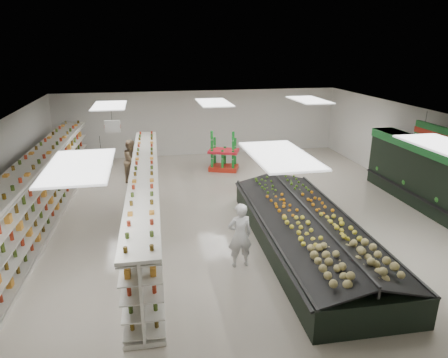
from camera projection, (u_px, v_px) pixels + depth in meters
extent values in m
plane|color=beige|center=(236.00, 217.00, 13.06)|extent=(16.00, 16.00, 0.00)
cube|color=white|center=(237.00, 120.00, 12.03)|extent=(14.00, 16.00, 0.02)
cube|color=silver|center=(200.00, 123.00, 19.97)|extent=(14.00, 0.02, 3.20)
cube|color=silver|center=(375.00, 354.00, 5.12)|extent=(14.00, 0.02, 3.20)
cube|color=silver|center=(433.00, 158.00, 13.84)|extent=(0.02, 16.00, 3.20)
cube|color=black|center=(440.00, 204.00, 12.65)|extent=(0.55, 7.80, 0.15)
cube|color=silver|center=(447.00, 180.00, 12.42)|extent=(0.45, 7.70, 0.03)
cube|color=white|center=(102.00, 158.00, 9.61)|extent=(0.50, 0.06, 0.40)
cube|color=#B32414|center=(102.00, 158.00, 9.61)|extent=(0.52, 0.02, 0.12)
cylinder|color=black|center=(100.00, 146.00, 9.52)|extent=(0.01, 0.01, 0.50)
cube|color=white|center=(112.00, 126.00, 13.33)|extent=(0.50, 0.06, 0.40)
cube|color=#B32414|center=(112.00, 126.00, 13.33)|extent=(0.52, 0.02, 0.12)
cylinder|color=black|center=(112.00, 117.00, 13.23)|extent=(0.01, 0.01, 0.50)
cylinder|color=black|center=(426.00, 119.00, 12.95)|extent=(0.01, 0.01, 0.50)
cube|color=white|center=(45.00, 220.00, 12.64)|extent=(1.35, 12.09, 0.12)
cube|color=white|center=(41.00, 192.00, 12.34)|extent=(0.51, 12.06, 2.01)
cube|color=white|center=(35.00, 160.00, 12.00)|extent=(1.35, 12.09, 0.08)
cube|color=silver|center=(37.00, 217.00, 12.57)|extent=(0.88, 11.97, 0.03)
cube|color=silver|center=(35.00, 204.00, 12.43)|extent=(0.88, 11.97, 0.03)
cube|color=silver|center=(32.00, 191.00, 12.29)|extent=(0.88, 11.97, 0.03)
cube|color=silver|center=(30.00, 178.00, 12.15)|extent=(0.88, 11.97, 0.03)
cube|color=silver|center=(28.00, 164.00, 12.00)|extent=(0.88, 11.97, 0.03)
cube|color=silver|center=(52.00, 216.00, 12.64)|extent=(0.88, 11.97, 0.03)
cube|color=silver|center=(50.00, 203.00, 12.50)|extent=(0.88, 11.97, 0.03)
cube|color=silver|center=(48.00, 190.00, 12.36)|extent=(0.88, 11.97, 0.03)
cube|color=silver|center=(46.00, 177.00, 12.22)|extent=(0.88, 11.97, 0.03)
cube|color=silver|center=(44.00, 163.00, 12.07)|extent=(0.88, 11.97, 0.03)
cube|color=white|center=(148.00, 225.00, 12.35)|extent=(1.08, 10.67, 0.11)
cube|color=white|center=(146.00, 200.00, 12.08)|extent=(0.34, 10.65, 1.77)
cube|color=white|center=(144.00, 171.00, 11.79)|extent=(1.08, 10.67, 0.07)
cube|color=silver|center=(141.00, 222.00, 12.29)|extent=(0.67, 10.57, 0.03)
cube|color=silver|center=(140.00, 210.00, 12.16)|extent=(0.67, 10.57, 0.03)
cube|color=silver|center=(139.00, 199.00, 12.04)|extent=(0.67, 10.57, 0.03)
cube|color=silver|center=(138.00, 186.00, 11.91)|extent=(0.67, 10.57, 0.03)
cube|color=silver|center=(137.00, 174.00, 11.79)|extent=(0.67, 10.57, 0.03)
cube|color=silver|center=(154.00, 221.00, 12.35)|extent=(0.67, 10.57, 0.03)
cube|color=silver|center=(153.00, 210.00, 12.23)|extent=(0.67, 10.57, 0.03)
cube|color=silver|center=(153.00, 198.00, 12.10)|extent=(0.67, 10.57, 0.03)
cube|color=silver|center=(152.00, 186.00, 11.98)|extent=(0.67, 10.57, 0.03)
cube|color=silver|center=(151.00, 173.00, 11.85)|extent=(0.67, 10.57, 0.03)
cube|color=black|center=(307.00, 235.00, 10.99)|extent=(2.75, 7.43, 0.74)
cube|color=#262626|center=(265.00, 225.00, 10.68)|extent=(0.29, 7.35, 0.06)
cube|color=#262626|center=(350.00, 219.00, 11.06)|extent=(0.29, 7.35, 0.06)
cube|color=black|center=(285.00, 220.00, 10.73)|extent=(1.58, 7.29, 0.38)
cube|color=black|center=(331.00, 217.00, 10.94)|extent=(1.58, 7.29, 0.38)
cube|color=#262626|center=(309.00, 215.00, 10.80)|extent=(0.28, 7.25, 0.26)
cube|color=#B32414|center=(224.00, 168.00, 17.84)|extent=(1.46, 1.22, 0.21)
cube|color=red|center=(224.00, 151.00, 17.59)|extent=(1.53, 1.29, 0.10)
imported|color=silver|center=(240.00, 235.00, 9.91)|extent=(0.65, 0.46, 1.70)
imported|color=#A07E63|center=(132.00, 161.00, 16.17)|extent=(0.81, 0.98, 1.74)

